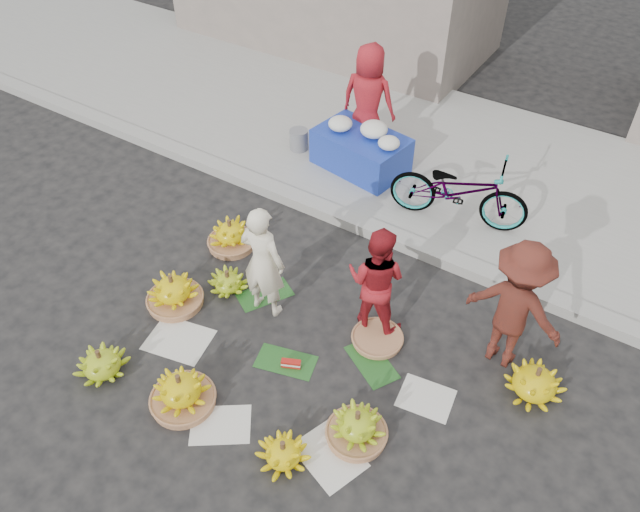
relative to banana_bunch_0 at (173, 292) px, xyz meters
The scene contains 22 objects.
ground 1.74m from the banana_bunch_0, ahead, with size 80.00×80.00×0.00m, color black.
curb 2.94m from the banana_bunch_0, 54.24° to the left, with size 40.00×0.25×0.15m, color gray.
sidewalk 4.81m from the banana_bunch_0, 69.04° to the left, with size 40.00×4.00×0.12m, color gray.
newspaper_scatter 1.83m from the banana_bunch_0, 19.66° to the right, with size 3.20×1.80×0.00m, color silver, non-canonical shape.
banana_leaves 1.67m from the banana_bunch_0, 13.42° to the left, with size 2.00×1.00×0.00m, color #194C1A, non-canonical shape.
banana_bunch_0 is the anchor object (origin of this frame).
banana_bunch_1 1.18m from the banana_bunch_0, 87.88° to the right, with size 0.66×0.66×0.35m.
banana_bunch_2 1.44m from the banana_bunch_0, 44.53° to the right, with size 0.67×0.67×0.46m.
banana_bunch_3 2.48m from the banana_bunch_0, 23.44° to the right, with size 0.55×0.55×0.31m.
banana_bunch_4 2.76m from the banana_bunch_0, ahead, with size 0.64×0.64×0.42m.
banana_bunch_5 4.15m from the banana_bunch_0, 14.72° to the left, with size 0.75×0.75×0.39m.
banana_bunch_6 0.66m from the banana_bunch_0, 53.41° to the left, with size 0.56×0.56×0.30m.
banana_bunch_7 1.18m from the banana_bunch_0, 93.97° to the left, with size 0.63×0.63×0.43m.
basket_spare 2.45m from the banana_bunch_0, 18.79° to the left, with size 0.57×0.57×0.07m, color #9A6240.
incense_stack 1.71m from the banana_bunch_0, ahead, with size 0.21×0.07×0.09m, color #B61B13.
vendor_cream 1.23m from the banana_bunch_0, 28.87° to the left, with size 0.54×0.36×1.49m, color white.
vendor_red 2.42m from the banana_bunch_0, 25.14° to the left, with size 0.68×0.53×1.39m, color red.
man_striped 3.86m from the banana_bunch_0, 20.52° to the left, with size 1.04×0.60×1.60m, color maroon.
flower_table 3.57m from the banana_bunch_0, 81.45° to the left, with size 1.44×1.03×0.77m.
grey_bucket 3.47m from the banana_bunch_0, 98.72° to the left, with size 0.29×0.29×0.32m, color slate.
flower_vendor 4.08m from the banana_bunch_0, 85.09° to the left, with size 0.82×0.54×1.68m, color red.
bicycle 3.86m from the banana_bunch_0, 54.71° to the left, with size 1.83×0.64×0.96m, color gray.
Camera 1 is at (2.49, -3.56, 5.49)m, focal length 35.00 mm.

